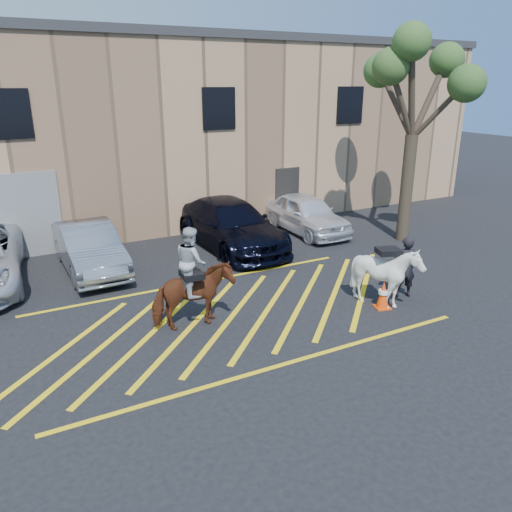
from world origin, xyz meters
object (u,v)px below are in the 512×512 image
car_blue_suv (231,224)px  car_white_suv (306,214)px  traffic_cone (383,295)px  saddled_white (386,276)px  handler (405,267)px  mounted_bay (192,288)px  tree (418,77)px  car_silver_sedan (89,248)px

car_blue_suv → car_white_suv: size_ratio=1.30×
traffic_cone → car_blue_suv: bearing=101.4°
saddled_white → car_white_suv: bearing=73.6°
handler → mounted_bay: (-5.68, 0.94, 0.15)m
handler → tree: tree is taller
car_white_suv → saddled_white: (-1.96, -6.67, 0.12)m
handler → traffic_cone: handler is taller
car_silver_sedan → car_blue_suv: (4.83, 0.12, 0.08)m
mounted_bay → saddled_white: (4.79, -1.21, -0.15)m
handler → saddled_white: (-0.89, -0.27, 0.01)m
mounted_bay → car_white_suv: bearing=38.9°
car_silver_sedan → tree: 12.04m
mounted_bay → traffic_cone: 4.91m
traffic_cone → tree: 8.25m
saddled_white → traffic_cone: saddled_white is taller
saddled_white → traffic_cone: (-0.10, -0.06, -0.49)m
car_white_suv → tree: bearing=-43.1°
handler → mounted_bay: bearing=11.0°
car_white_suv → traffic_cone: car_white_suv is taller
car_blue_suv → traffic_cone: bearing=-80.6°
car_blue_suv → tree: (5.94, -2.19, 4.88)m
car_white_suv → car_silver_sedan: bearing=-176.4°
car_white_suv → mounted_bay: (-6.76, -5.46, 0.27)m
car_silver_sedan → handler: size_ratio=2.62×
car_silver_sedan → saddled_white: bearing=-46.4°
car_white_suv → saddled_white: saddled_white is taller
car_white_suv → tree: size_ratio=0.59×
car_silver_sedan → traffic_cone: (6.12, -6.31, -0.36)m
car_blue_suv → saddled_white: (1.39, -6.37, 0.04)m
car_silver_sedan → tree: size_ratio=0.61×
mounted_bay → tree: 10.87m
handler → car_silver_sedan: bearing=-19.7°
car_silver_sedan → car_blue_suv: size_ratio=0.79×
mounted_bay → saddled_white: mounted_bay is taller
car_blue_suv → car_silver_sedan: bearing=179.4°
traffic_cone → car_white_suv: bearing=73.0°
car_blue_suv → saddled_white: bearing=-79.7°
car_blue_suv → traffic_cone: car_blue_suv is taller
handler → traffic_cone: (-0.98, -0.33, -0.48)m
handler → car_white_suv: bearing=-79.1°
car_white_suv → mounted_bay: 8.69m
car_white_suv → saddled_white: bearing=-105.7°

